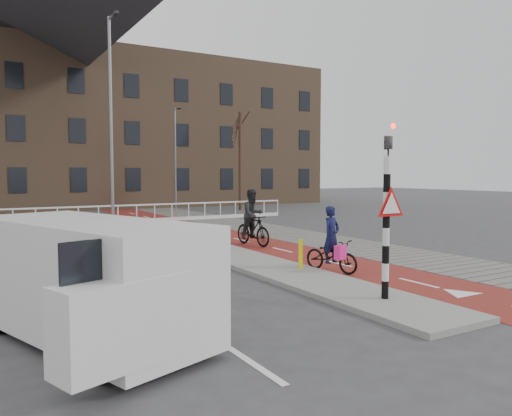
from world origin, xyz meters
TOP-DOWN VIEW (x-y plane):
  - ground at (0.00, 0.00)m, footprint 120.00×120.00m
  - bike_lane at (1.50, 10.00)m, footprint 2.50×60.00m
  - sidewalk at (4.30, 10.00)m, footprint 3.00×60.00m
  - curb_island at (-0.70, 4.00)m, footprint 1.80×16.00m
  - traffic_signal at (-0.60, -2.02)m, footprint 0.80×0.80m
  - bollard at (-0.20, 1.51)m, footprint 0.12×0.12m
  - cyclist_near at (0.55, 1.14)m, footprint 0.98×1.76m
  - cyclist_far at (1.14, 6.42)m, footprint 0.96×1.98m
  - van at (-6.24, -1.27)m, footprint 3.15×4.79m
  - railing at (-5.00, 17.00)m, footprint 28.00×0.10m
  - townhouse_row at (-3.00, 32.00)m, footprint 46.00×10.00m
  - tree_right at (9.22, 22.34)m, footprint 0.23×0.23m
  - streetlight_near at (-2.81, 10.84)m, footprint 0.12×0.12m
  - streetlight_right at (5.15, 24.57)m, footprint 0.12×0.12m

SIDE VIEW (x-z plane):
  - ground at x=0.00m, z-range 0.00..0.00m
  - bike_lane at x=1.50m, z-range 0.00..0.01m
  - sidewalk at x=4.30m, z-range 0.00..0.01m
  - curb_island at x=-0.70m, z-range 0.00..0.12m
  - railing at x=-5.00m, z-range -0.19..0.80m
  - bollard at x=-0.20m, z-range 0.12..0.90m
  - cyclist_near at x=0.55m, z-range -0.28..1.48m
  - cyclist_far at x=1.14m, z-range -0.17..1.89m
  - van at x=-6.24m, z-range 0.05..1.97m
  - traffic_signal at x=-0.60m, z-range 0.15..3.83m
  - tree_right at x=9.22m, z-range 0.00..7.02m
  - streetlight_right at x=5.15m, z-range 0.00..7.29m
  - streetlight_near at x=-2.81m, z-range 0.00..8.77m
  - townhouse_row at x=-3.00m, z-range -0.14..15.76m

